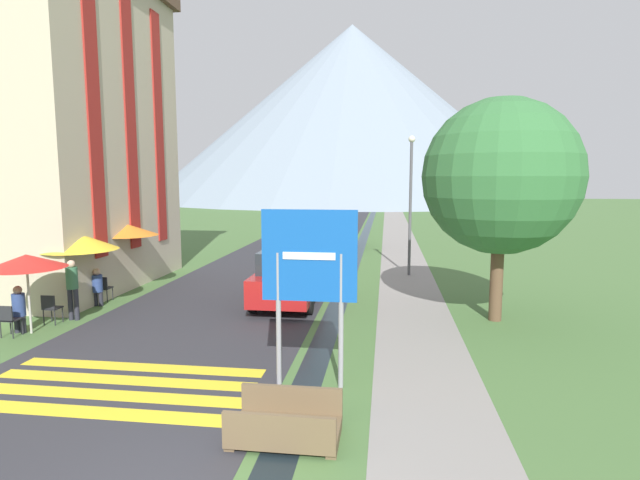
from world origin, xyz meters
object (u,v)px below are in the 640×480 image
cafe_umbrella_front_red (26,261)px  person_seated_far (19,307)px  cafe_chair_nearest (8,318)px  cafe_umbrella_rear_orange (127,230)px  person_standing_terrace (72,285)px  tree_by_path (501,177)px  hotel_building (56,112)px  cafe_chair_middle (75,295)px  cafe_umbrella_middle_yellow (78,242)px  parked_car_near (289,276)px  parked_car_far (338,231)px  road_sign (309,272)px  cafe_chair_near_right (51,306)px  streetlamp (411,195)px  cafe_chair_far_right (103,287)px  footbridge (286,425)px  person_seated_near (97,285)px

cafe_umbrella_front_red → person_seated_far: size_ratio=1.66×
cafe_chair_nearest → cafe_umbrella_rear_orange: 5.79m
person_standing_terrace → tree_by_path: (12.08, 1.58, 3.10)m
hotel_building → tree_by_path: hotel_building is taller
cafe_chair_middle → cafe_umbrella_middle_yellow: cafe_umbrella_middle_yellow is taller
cafe_chair_middle → cafe_umbrella_front_red: size_ratio=0.40×
parked_car_near → parked_car_far: same height
cafe_chair_middle → road_sign: bearing=-57.7°
cafe_chair_middle → person_standing_terrace: person_standing_terrace is taller
hotel_building → cafe_umbrella_front_red: (2.84, -5.62, -4.58)m
cafe_chair_near_right → streetlamp: size_ratio=0.15×
parked_car_near → cafe_chair_far_right: bearing=-173.9°
hotel_building → cafe_umbrella_front_red: bearing=-63.2°
footbridge → cafe_umbrella_middle_yellow: cafe_umbrella_middle_yellow is taller
road_sign → person_seated_near: 9.45m
road_sign → cafe_chair_far_right: 9.88m
cafe_chair_far_right → person_seated_near: 0.57m
cafe_umbrella_rear_orange → streetlamp: (10.26, 4.30, 1.17)m
parked_car_near → cafe_chair_nearest: 7.87m
footbridge → hotel_building: bearing=136.6°
footbridge → road_sign: bearing=88.2°
cafe_chair_far_right → cafe_chair_middle: bearing=-117.8°
road_sign → cafe_umbrella_rear_orange: 10.83m
hotel_building → tree_by_path: size_ratio=1.92×
person_standing_terrace → cafe_umbrella_rear_orange: bearing=95.2°
hotel_building → road_sign: size_ratio=3.47×
tree_by_path → cafe_umbrella_rear_orange: bearing=169.8°
hotel_building → cafe_chair_near_right: (2.83, -4.80, -5.99)m
parked_car_near → person_standing_terrace: (-5.80, -2.76, 0.11)m
footbridge → cafe_chair_near_right: cafe_chair_near_right is taller
road_sign → person_seated_near: (-7.68, 5.25, -1.62)m
person_standing_terrace → footbridge: bearing=-37.7°
footbridge → cafe_umbrella_rear_orange: size_ratio=0.70×
streetlamp → parked_car_near: bearing=-127.4°
streetlamp → cafe_chair_nearest: bearing=-137.1°
road_sign → footbridge: size_ratio=2.05×
parked_car_near → cafe_chair_far_right: 6.19m
person_standing_terrace → tree_by_path: tree_by_path is taller
tree_by_path → person_seated_far: bearing=-167.2°
hotel_building → cafe_umbrella_rear_orange: (2.84, -0.48, -4.28)m
parked_car_near → cafe_umbrella_rear_orange: 6.38m
cafe_chair_nearest → streetlamp: size_ratio=0.15×
footbridge → streetlamp: bearing=79.7°
parked_car_near → cafe_umbrella_front_red: bearing=-146.5°
tree_by_path → streetlamp: bearing=108.3°
hotel_building → road_sign: (10.66, -7.97, -4.21)m
cafe_umbrella_middle_yellow → person_standing_terrace: cafe_umbrella_middle_yellow is taller
cafe_umbrella_middle_yellow → cafe_umbrella_rear_orange: (0.17, 2.64, 0.10)m
cafe_chair_middle → cafe_umbrella_rear_orange: bearing=57.8°
cafe_umbrella_rear_orange → streetlamp: bearing=22.7°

